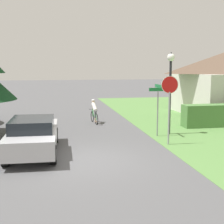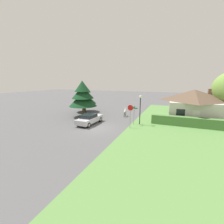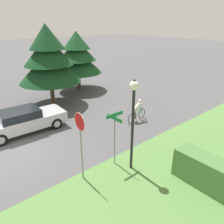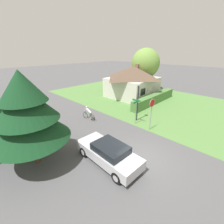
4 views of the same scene
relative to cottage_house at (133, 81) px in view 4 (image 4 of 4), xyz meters
The scene contains 11 objects.
ground_plane 15.14m from the cottage_house, 140.49° to the right, with size 140.00×140.00×0.00m, color #515154.
grass_verge_right 6.00m from the cottage_house, 90.30° to the right, with size 16.00×36.00×0.01m, color #568442.
cottage_house is the anchor object (origin of this frame).
hedge_row 4.78m from the cottage_house, 100.21° to the right, with size 9.43×0.90×1.26m, color #4C7A3D.
sedan_left_lane 15.79m from the cottage_house, 148.43° to the right, with size 1.93×4.65×1.41m.
cyclist 10.56m from the cottage_house, 168.43° to the right, with size 0.44×1.76×1.43m.
stop_sign 11.01m from the cottage_house, 134.46° to the right, with size 0.74×0.07×2.97m.
street_lamp 9.07m from the cottage_house, 139.82° to the right, with size 0.38×0.38×4.07m.
street_name_sign 9.85m from the cottage_house, 141.05° to the right, with size 0.90×0.90×2.52m.
conifer_tall_near 17.30m from the cottage_house, 163.60° to the right, with size 4.52×4.52×5.90m.
deciduous_tree_right 5.12m from the cottage_house, ahead, with size 4.75×4.75×7.17m.
Camera 4 is at (-7.30, -4.31, 6.80)m, focal length 24.00 mm.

